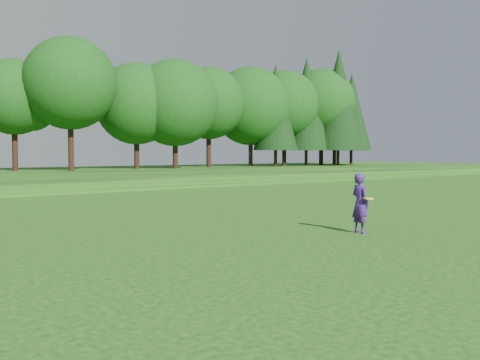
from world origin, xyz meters
TOP-DOWN VIEW (x-y plane):
  - ground at (0.00, 0.00)m, footprint 140.00×140.00m
  - walking_path at (0.00, 20.00)m, footprint 130.00×1.60m
  - woman at (4.00, 1.38)m, footprint 0.49×0.74m

SIDE VIEW (x-z plane):
  - ground at x=0.00m, z-range 0.00..0.00m
  - walking_path at x=0.00m, z-range 0.00..0.04m
  - woman at x=4.00m, z-range 0.00..1.62m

